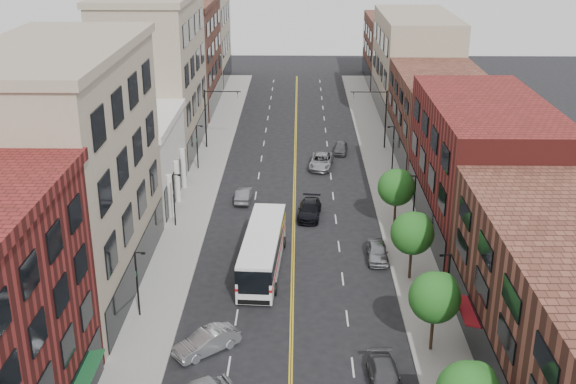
{
  "coord_description": "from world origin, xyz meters",
  "views": [
    {
      "loc": [
        0.45,
        -37.19,
        27.34
      ],
      "look_at": [
        -0.47,
        20.22,
        5.0
      ],
      "focal_mm": 45.0,
      "sensor_mm": 36.0,
      "label": 1
    }
  ],
  "objects_px": {
    "car_lane_behind": "(244,195)",
    "car_lane_b": "(321,161)",
    "car_angle_b": "(207,342)",
    "car_lane_c": "(341,148)",
    "car_parked_mid": "(385,377)",
    "car_parked_far": "(377,252)",
    "car_lane_a": "(310,210)",
    "city_bus": "(263,248)"
  },
  "relations": [
    {
      "from": "car_parked_mid",
      "to": "car_lane_behind",
      "type": "distance_m",
      "value": 32.28
    },
    {
      "from": "car_lane_c",
      "to": "car_parked_mid",
      "type": "bearing_deg",
      "value": -82.46
    },
    {
      "from": "car_angle_b",
      "to": "car_lane_a",
      "type": "distance_m",
      "value": 23.98
    },
    {
      "from": "car_angle_b",
      "to": "car_lane_behind",
      "type": "distance_m",
      "value": 26.82
    },
    {
      "from": "car_angle_b",
      "to": "car_parked_mid",
      "type": "xyz_separation_m",
      "value": [
        11.4,
        -3.57,
        -0.08
      ]
    },
    {
      "from": "car_parked_far",
      "to": "car_lane_behind",
      "type": "height_order",
      "value": "car_parked_far"
    },
    {
      "from": "car_lane_b",
      "to": "city_bus",
      "type": "bearing_deg",
      "value": -94.85
    },
    {
      "from": "car_lane_behind",
      "to": "car_lane_a",
      "type": "bearing_deg",
      "value": 151.82
    },
    {
      "from": "car_angle_b",
      "to": "car_lane_behind",
      "type": "relative_size",
      "value": 1.12
    },
    {
      "from": "car_lane_c",
      "to": "car_parked_far",
      "type": "bearing_deg",
      "value": -79.7
    },
    {
      "from": "city_bus",
      "to": "car_parked_far",
      "type": "xyz_separation_m",
      "value": [
        9.53,
        1.88,
        -1.16
      ]
    },
    {
      "from": "car_parked_mid",
      "to": "car_angle_b",
      "type": "bearing_deg",
      "value": 159.85
    },
    {
      "from": "car_lane_b",
      "to": "car_lane_c",
      "type": "relative_size",
      "value": 1.39
    },
    {
      "from": "car_parked_far",
      "to": "car_lane_behind",
      "type": "xyz_separation_m",
      "value": [
        -12.19,
        12.95,
        -0.05
      ]
    },
    {
      "from": "car_angle_b",
      "to": "car_parked_mid",
      "type": "bearing_deg",
      "value": 32.45
    },
    {
      "from": "car_lane_a",
      "to": "car_lane_c",
      "type": "xyz_separation_m",
      "value": [
        4.0,
        19.67,
        -0.06
      ]
    },
    {
      "from": "car_parked_far",
      "to": "car_lane_b",
      "type": "xyz_separation_m",
      "value": [
        -4.07,
        23.38,
        0.03
      ]
    },
    {
      "from": "city_bus",
      "to": "car_parked_far",
      "type": "bearing_deg",
      "value": 14.54
    },
    {
      "from": "car_lane_a",
      "to": "car_lane_c",
      "type": "distance_m",
      "value": 20.07
    },
    {
      "from": "car_lane_c",
      "to": "car_angle_b",
      "type": "bearing_deg",
      "value": -97.45
    },
    {
      "from": "city_bus",
      "to": "car_lane_c",
      "type": "bearing_deg",
      "value": 78.82
    },
    {
      "from": "car_angle_b",
      "to": "car_lane_a",
      "type": "bearing_deg",
      "value": 122.6
    },
    {
      "from": "car_parked_mid",
      "to": "car_lane_c",
      "type": "distance_m",
      "value": 46.14
    },
    {
      "from": "car_parked_far",
      "to": "car_lane_a",
      "type": "xyz_separation_m",
      "value": [
        -5.57,
        9.04,
        0.01
      ]
    },
    {
      "from": "car_lane_behind",
      "to": "car_lane_b",
      "type": "xyz_separation_m",
      "value": [
        8.12,
        10.43,
        0.08
      ]
    },
    {
      "from": "car_parked_mid",
      "to": "car_lane_behind",
      "type": "xyz_separation_m",
      "value": [
        -10.92,
        30.38,
        0.0
      ]
    },
    {
      "from": "city_bus",
      "to": "car_lane_a",
      "type": "height_order",
      "value": "city_bus"
    },
    {
      "from": "car_lane_behind",
      "to": "car_lane_b",
      "type": "relative_size",
      "value": 0.75
    },
    {
      "from": "car_parked_far",
      "to": "car_angle_b",
      "type": "bearing_deg",
      "value": -131.12
    },
    {
      "from": "car_lane_behind",
      "to": "car_parked_far",
      "type": "bearing_deg",
      "value": 135.68
    },
    {
      "from": "car_lane_behind",
      "to": "car_lane_a",
      "type": "xyz_separation_m",
      "value": [
        6.62,
        -3.91,
        0.06
      ]
    },
    {
      "from": "car_angle_b",
      "to": "car_parked_far",
      "type": "bearing_deg",
      "value": 97.39
    },
    {
      "from": "city_bus",
      "to": "car_angle_b",
      "type": "relative_size",
      "value": 2.77
    },
    {
      "from": "car_parked_mid",
      "to": "car_parked_far",
      "type": "distance_m",
      "value": 17.47
    },
    {
      "from": "car_parked_mid",
      "to": "car_parked_far",
      "type": "relative_size",
      "value": 1.09
    },
    {
      "from": "car_angle_b",
      "to": "car_lane_c",
      "type": "relative_size",
      "value": 1.17
    },
    {
      "from": "car_lane_behind",
      "to": "car_lane_c",
      "type": "height_order",
      "value": "car_lane_behind"
    },
    {
      "from": "city_bus",
      "to": "car_angle_b",
      "type": "height_order",
      "value": "city_bus"
    },
    {
      "from": "city_bus",
      "to": "car_parked_mid",
      "type": "distance_m",
      "value": 17.65
    },
    {
      "from": "city_bus",
      "to": "car_lane_behind",
      "type": "bearing_deg",
      "value": 103.57
    },
    {
      "from": "car_angle_b",
      "to": "car_lane_c",
      "type": "height_order",
      "value": "car_angle_b"
    },
    {
      "from": "car_parked_far",
      "to": "car_lane_c",
      "type": "distance_m",
      "value": 28.75
    }
  ]
}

